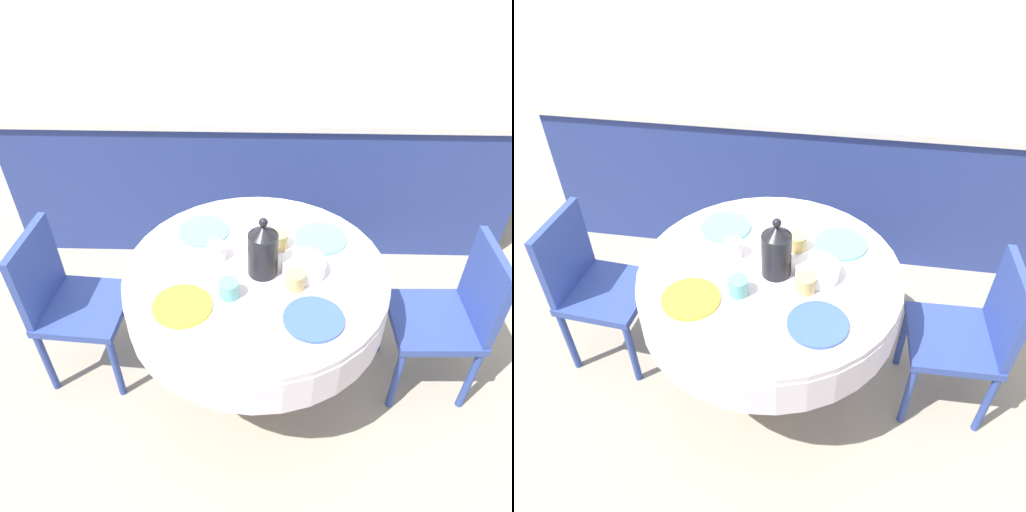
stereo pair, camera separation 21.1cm
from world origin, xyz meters
The scene contains 16 objects.
ground_plane centered at (0.00, 0.00, 0.00)m, with size 12.00×12.00×0.00m, color #9E937F.
wall_back centered at (0.00, 1.67, 1.30)m, with size 7.00×0.05×2.60m.
kitchen_counter centered at (0.00, 1.33, 0.47)m, with size 3.24×0.64×0.94m.
dining_table centered at (0.00, 0.00, 0.62)m, with size 1.16×1.16×0.75m.
chair_left centered at (0.92, 0.02, 0.48)m, with size 0.41×0.41×0.85m.
chair_right centered at (-0.92, 0.07, 0.48)m, with size 0.43×0.43×0.85m.
plate_near_left centered at (-0.29, -0.23, 0.76)m, with size 0.24×0.24×0.01m, color yellow.
cup_near_left centered at (-0.11, -0.16, 0.79)m, with size 0.08×0.08×0.08m, color #5BA39E.
plate_near_right centered at (0.23, -0.29, 0.76)m, with size 0.24×0.24×0.01m, color #3856AD.
cup_near_right centered at (0.16, -0.10, 0.79)m, with size 0.08×0.08×0.08m, color #DBB766.
plate_far_left centered at (-0.26, 0.27, 0.76)m, with size 0.24×0.24×0.01m, color #60BCB7.
cup_far_left centered at (-0.18, 0.08, 0.79)m, with size 0.08×0.08×0.08m, color white.
plate_far_right centered at (0.30, 0.22, 0.76)m, with size 0.24×0.24×0.01m, color #60BCB7.
cup_far_right centered at (0.10, 0.17, 0.79)m, with size 0.08×0.08×0.08m, color #DBB766.
coffee_carafe centered at (0.03, -0.01, 0.87)m, with size 0.13×0.13×0.29m.
fruit_bowl centered at (0.20, -0.01, 0.78)m, with size 0.19×0.19×0.06m, color silver.
Camera 1 is at (0.05, -1.62, 2.19)m, focal length 35.00 mm.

